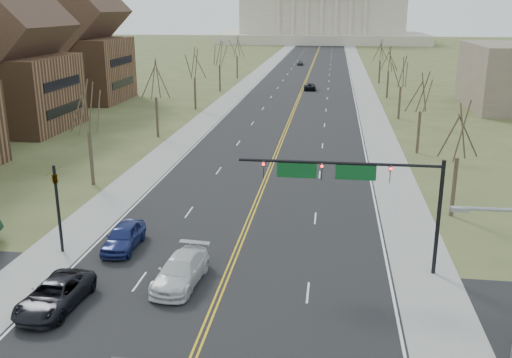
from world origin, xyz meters
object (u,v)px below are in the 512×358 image
(car_sb_inner_second, at_px, (181,271))
(car_sb_outer_second, at_px, (124,237))
(car_sb_outer_lead, at_px, (55,295))
(car_far_nb, at_px, (310,86))
(signal_mast, at_px, (354,180))
(signal_left, at_px, (57,199))
(car_far_sb, at_px, (300,63))

(car_sb_inner_second, xyz_separation_m, car_sb_outer_second, (-5.14, 4.48, 0.01))
(car_sb_outer_lead, bearing_deg, car_far_nb, 86.64)
(signal_mast, height_order, car_far_nb, signal_mast)
(signal_left, relative_size, car_far_sb, 1.53)
(signal_left, height_order, car_sb_outer_lead, signal_left)
(car_sb_outer_second, distance_m, car_far_nb, 78.14)
(car_sb_outer_second, xyz_separation_m, car_far_sb, (4.27, 125.58, -0.16))
(car_sb_inner_second, xyz_separation_m, car_far_nb, (3.90, 82.10, -0.16))
(car_sb_outer_second, relative_size, car_far_sb, 1.25)
(car_sb_inner_second, bearing_deg, car_far_sb, 94.95)
(signal_mast, xyz_separation_m, signal_left, (-18.95, 0.00, -2.05))
(signal_mast, distance_m, car_sb_inner_second, 11.58)
(signal_mast, bearing_deg, car_far_nb, 94.37)
(car_sb_outer_lead, bearing_deg, car_sb_outer_second, 87.14)
(signal_left, distance_m, car_far_sb, 126.98)
(car_sb_outer_second, bearing_deg, car_sb_outer_lead, -97.46)
(car_sb_outer_lead, relative_size, car_sb_inner_second, 0.98)
(signal_mast, distance_m, car_far_sb, 127.24)
(signal_left, height_order, car_far_nb, signal_left)
(signal_mast, bearing_deg, car_sb_inner_second, -161.22)
(car_sb_inner_second, relative_size, car_sb_outer_second, 1.16)
(signal_left, height_order, car_sb_outer_second, signal_left)
(car_sb_outer_lead, height_order, car_far_nb, car_sb_outer_lead)
(car_far_nb, bearing_deg, signal_left, 76.35)
(signal_left, distance_m, car_sb_outer_second, 4.95)
(signal_left, relative_size, car_sb_inner_second, 1.06)
(car_sb_inner_second, height_order, car_sb_outer_second, car_sb_outer_second)
(signal_left, height_order, car_far_sb, signal_left)
(signal_mast, bearing_deg, car_sb_outer_lead, -156.15)
(car_far_nb, bearing_deg, car_far_sb, -88.65)
(signal_mast, relative_size, signal_left, 2.02)
(signal_mast, distance_m, car_sb_outer_lead, 18.12)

